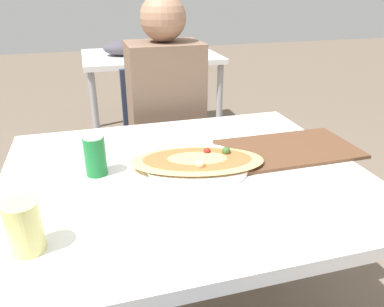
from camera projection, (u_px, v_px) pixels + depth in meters
dining_table at (186, 192)px, 1.21m from camera, size 1.12×0.95×0.72m
chair_far_seated at (163, 142)px, 2.00m from camera, size 0.40×0.40×0.87m
person_seated at (166, 107)px, 1.81m from camera, size 0.34×0.28×1.23m
pizza_main at (198, 162)px, 1.20m from camera, size 0.47×0.33×0.05m
soda_can at (95, 156)px, 1.14m from camera, size 0.07×0.07×0.12m
drink_glass at (24, 227)px, 0.81m from camera, size 0.08×0.08×0.12m
serving_tray at (288, 149)px, 1.33m from camera, size 0.47×0.28×0.01m
background_table at (146, 61)px, 3.13m from camera, size 1.10×0.80×0.84m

